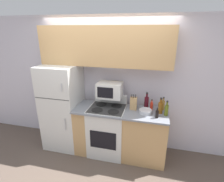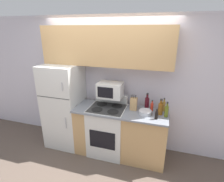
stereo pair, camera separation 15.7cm
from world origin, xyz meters
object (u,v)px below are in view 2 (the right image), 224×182
object	(u,v)px
bottle_hot_sauce	(152,107)
bottle_whiskey	(161,108)
knife_block	(134,104)
bowl	(145,112)
bottle_soy_sauce	(156,115)
bottle_olive_oil	(167,111)
bottle_vinegar	(164,106)
stove	(107,130)
microwave	(110,90)
bottle_wine_red	(147,103)
refrigerator	(64,106)

from	to	relation	value
bottle_hot_sauce	bottle_whiskey	bearing A→B (deg)	-33.51
knife_block	bottle_whiskey	world-z (taller)	knife_block
bowl	bottle_soy_sauce	distance (m)	0.23
bottle_olive_oil	bottle_vinegar	bearing A→B (deg)	103.03
bowl	bottle_whiskey	bearing A→B (deg)	14.44
bottle_hot_sauce	bottle_soy_sauce	bearing A→B (deg)	-70.69
bottle_hot_sauce	stove	bearing A→B (deg)	-170.49
stove	bottle_olive_oil	bearing A→B (deg)	-1.22
bottle_soy_sauce	bottle_vinegar	bearing A→B (deg)	73.25
bottle_soy_sauce	bottle_olive_oil	distance (m)	0.20
microwave	bottle_olive_oil	bearing A→B (deg)	-8.24
bottle_wine_red	bottle_soy_sauce	bearing A→B (deg)	-60.28
refrigerator	bottle_hot_sauce	size ratio (longest dim) A/B	8.38
bottle_soy_sauce	bottle_olive_oil	bearing A→B (deg)	39.76
bottle_soy_sauce	bottle_whiskey	distance (m)	0.19
stove	bottle_whiskey	distance (m)	1.08
bottle_wine_red	bottle_vinegar	distance (m)	0.29
stove	bottle_whiskey	bearing A→B (deg)	2.02
bowl	bottle_soy_sauce	world-z (taller)	bottle_soy_sauce
bottle_olive_oil	bottle_wine_red	xyz separation A→B (m)	(-0.34, 0.21, 0.02)
bottle_olive_oil	bottle_vinegar	size ratio (longest dim) A/B	1.08
knife_block	bottle_soy_sauce	xyz separation A→B (m)	(0.41, -0.22, -0.05)
bottle_soy_sauce	bottle_vinegar	size ratio (longest dim) A/B	0.75
bottle_whiskey	bottle_hot_sauce	bearing A→B (deg)	146.49
refrigerator	bottle_whiskey	xyz separation A→B (m)	(1.86, -0.02, 0.21)
microwave	bottle_vinegar	bearing A→B (deg)	3.79
bottle_wine_red	bottle_vinegar	xyz separation A→B (m)	(0.29, -0.00, -0.02)
knife_block	bowl	xyz separation A→B (m)	(0.22, -0.11, -0.08)
bottle_hot_sauce	microwave	bearing A→B (deg)	-179.49
bottle_vinegar	stove	bearing A→B (deg)	-169.14
stove	bottle_whiskey	xyz separation A→B (m)	(0.93, 0.03, 0.56)
stove	microwave	size ratio (longest dim) A/B	2.48
bottle_wine_red	stove	bearing A→B (deg)	-164.59
knife_block	bottle_whiskey	xyz separation A→B (m)	(0.46, -0.05, -0.01)
stove	knife_block	xyz separation A→B (m)	(0.47, 0.08, 0.56)
bottle_olive_oil	bowl	bearing A→B (deg)	-178.72
knife_block	bottle_soy_sauce	size ratio (longest dim) A/B	1.60
bottle_hot_sauce	bottle_wine_red	bearing A→B (deg)	148.21
stove	bottle_olive_oil	size ratio (longest dim) A/B	4.26
refrigerator	bottle_whiskey	bearing A→B (deg)	-0.60
knife_block	bottle_wine_red	distance (m)	0.25
stove	bowl	distance (m)	0.84
microwave	bottle_olive_oil	xyz separation A→B (m)	(1.01, -0.15, -0.21)
microwave	bottle_wine_red	xyz separation A→B (m)	(0.67, 0.07, -0.20)
stove	bottle_olive_oil	distance (m)	1.17
bottle_vinegar	bottle_hot_sauce	size ratio (longest dim) A/B	1.20
bowl	bottle_olive_oil	size ratio (longest dim) A/B	0.84
bottle_soy_sauce	bottle_wine_red	size ratio (longest dim) A/B	0.60
refrigerator	bowl	xyz separation A→B (m)	(1.62, -0.08, 0.14)
bottle_soy_sauce	bottle_hot_sauce	size ratio (longest dim) A/B	0.90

